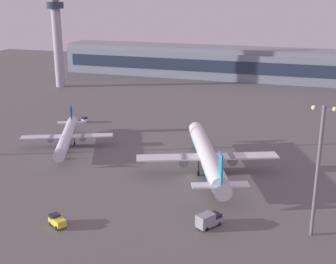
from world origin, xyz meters
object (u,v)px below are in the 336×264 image
(catering_truck, at_px, (209,220))
(apron_light_central, at_px, (318,164))
(control_tower, at_px, (57,33))
(airplane_terminal_side, at_px, (207,156))
(airplane_near_gate, at_px, (67,136))
(pushback_tug, at_px, (84,120))
(baggage_tractor, at_px, (57,221))

(catering_truck, distance_m, apron_light_central, 24.10)
(control_tower, height_order, catering_truck, control_tower)
(apron_light_central, bearing_deg, airplane_terminal_side, 137.02)
(airplane_near_gate, bearing_deg, control_tower, -81.48)
(control_tower, relative_size, airplane_terminal_side, 1.00)
(catering_truck, height_order, pushback_tug, catering_truck)
(control_tower, xyz_separation_m, airplane_terminal_side, (94.43, -85.67, -21.49))
(airplane_terminal_side, relative_size, pushback_tug, 13.12)
(airplane_near_gate, height_order, baggage_tractor, airplane_near_gate)
(pushback_tug, bearing_deg, airplane_near_gate, 34.18)
(airplane_terminal_side, xyz_separation_m, pushback_tug, (-52.91, 31.97, -3.54))
(pushback_tug, xyz_separation_m, baggage_tractor, (30.73, -69.38, 0.11))
(airplane_near_gate, distance_m, catering_truck, 62.41)
(catering_truck, relative_size, apron_light_central, 0.23)
(control_tower, distance_m, catering_truck, 154.55)
(airplane_near_gate, bearing_deg, baggage_tractor, 94.16)
(pushback_tug, height_order, apron_light_central, apron_light_central)
(control_tower, distance_m, apron_light_central, 164.68)
(airplane_near_gate, height_order, apron_light_central, apron_light_central)
(airplane_near_gate, relative_size, pushback_tug, 9.72)
(control_tower, height_order, pushback_tug, control_tower)
(airplane_near_gate, distance_m, apron_light_central, 79.19)
(control_tower, xyz_separation_m, baggage_tractor, (72.25, -123.08, -24.92))
(catering_truck, bearing_deg, control_tower, 163.87)
(airplane_near_gate, bearing_deg, catering_truck, 123.11)
(pushback_tug, bearing_deg, airplane_terminal_side, 75.82)
(airplane_near_gate, height_order, catering_truck, airplane_near_gate)
(control_tower, bearing_deg, airplane_near_gate, -58.08)
(control_tower, relative_size, catering_truck, 7.56)
(pushback_tug, distance_m, baggage_tractor, 75.88)
(baggage_tractor, bearing_deg, airplane_near_gate, 59.19)
(baggage_tractor, distance_m, apron_light_central, 52.46)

